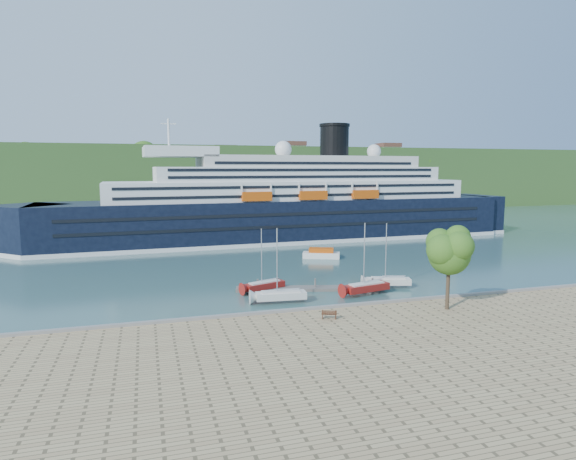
# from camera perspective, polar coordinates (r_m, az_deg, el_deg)

# --- Properties ---
(ground) EXTENTS (400.00, 400.00, 0.00)m
(ground) POSITION_cam_1_polar(r_m,az_deg,el_deg) (53.92, 6.49, -10.01)
(ground) COLOR #2B4D4B
(ground) RESTS_ON ground
(far_hillside) EXTENTS (400.00, 50.00, 24.00)m
(far_hillside) POSITION_cam_1_polar(r_m,az_deg,el_deg) (193.40, -10.61, 6.01)
(far_hillside) COLOR #285020
(far_hillside) RESTS_ON ground
(quay_coping) EXTENTS (220.00, 0.50, 0.30)m
(quay_coping) POSITION_cam_1_polar(r_m,az_deg,el_deg) (53.41, 6.59, -8.89)
(quay_coping) COLOR slate
(quay_coping) RESTS_ON promenade
(cruise_ship) EXTENTS (116.74, 21.27, 26.09)m
(cruise_ship) POSITION_cam_1_polar(r_m,az_deg,el_deg) (107.03, -0.56, 5.73)
(cruise_ship) COLOR black
(cruise_ship) RESTS_ON ground
(park_bench) EXTENTS (1.71, 1.15, 1.01)m
(park_bench) POSITION_cam_1_polar(r_m,az_deg,el_deg) (49.17, 4.89, -9.87)
(park_bench) COLOR #4C2815
(park_bench) RESTS_ON promenade
(promenade_tree) EXTENTS (5.91, 5.91, 9.79)m
(promenade_tree) POSITION_cam_1_polar(r_m,az_deg,el_deg) (53.91, 18.52, -3.88)
(promenade_tree) COLOR #285C18
(promenade_tree) RESTS_ON promenade
(floating_pontoon) EXTENTS (17.16, 6.21, 0.38)m
(floating_pontoon) POSITION_cam_1_polar(r_m,az_deg,el_deg) (64.20, 1.54, -6.95)
(floating_pontoon) COLOR #66605A
(floating_pontoon) RESTS_ON ground
(sailboat_white_near) EXTENTS (6.83, 2.47, 8.64)m
(sailboat_white_near) POSITION_cam_1_polar(r_m,az_deg,el_deg) (57.33, -0.85, -4.45)
(sailboat_white_near) COLOR silver
(sailboat_white_near) RESTS_ON ground
(sailboat_red) EXTENTS (7.06, 3.25, 8.81)m
(sailboat_red) POSITION_cam_1_polar(r_m,az_deg,el_deg) (61.97, 9.36, -3.58)
(sailboat_red) COLOR maroon
(sailboat_red) RESTS_ON ground
(sailboat_white_far) EXTENTS (6.71, 3.56, 8.36)m
(sailboat_white_far) POSITION_cam_1_polar(r_m,az_deg,el_deg) (66.06, 11.90, -3.16)
(sailboat_white_far) COLOR silver
(sailboat_white_far) RESTS_ON ground
(tender_launch) EXTENTS (6.97, 4.73, 1.83)m
(tender_launch) POSITION_cam_1_polar(r_m,az_deg,el_deg) (86.59, 3.96, -2.74)
(tender_launch) COLOR #C74A0B
(tender_launch) RESTS_ON ground
(sailboat_extra) EXTENTS (6.36, 3.67, 7.94)m
(sailboat_extra) POSITION_cam_1_polar(r_m,az_deg,el_deg) (62.68, -2.82, -3.77)
(sailboat_extra) COLOR maroon
(sailboat_extra) RESTS_ON ground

